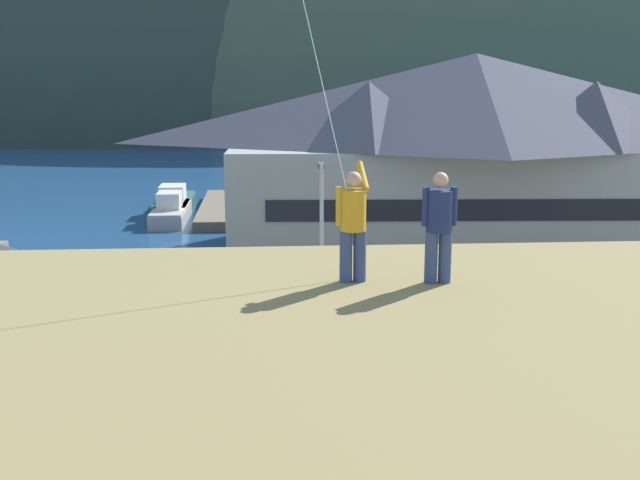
{
  "coord_description": "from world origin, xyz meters",
  "views": [
    {
      "loc": [
        -0.94,
        -20.57,
        10.54
      ],
      "look_at": [
        1.01,
        9.0,
        3.98
      ],
      "focal_mm": 43.97,
      "sensor_mm": 36.0,
      "label": 1
    }
  ],
  "objects_px": {
    "parked_car_mid_row_center": "(107,339)",
    "parked_car_corner_spot": "(250,341)",
    "moored_boat_wharfside": "(174,204)",
    "person_kite_flyer": "(353,222)",
    "moored_boat_outer_mooring": "(272,199)",
    "parked_car_back_row_left": "(454,389)",
    "moored_boat_inner_slip": "(171,212)",
    "harbor_lodge": "(473,149)",
    "parking_light_pole": "(321,232)",
    "person_companion": "(439,224)",
    "wharf_dock": "(223,209)",
    "parked_car_back_row_right": "(184,408)"
  },
  "relations": [
    {
      "from": "person_kite_flyer",
      "to": "moored_boat_outer_mooring",
      "type": "bearing_deg",
      "value": 91.28
    },
    {
      "from": "moored_boat_outer_mooring",
      "to": "parked_car_back_row_left",
      "type": "relative_size",
      "value": 1.88
    },
    {
      "from": "parked_car_mid_row_center",
      "to": "parked_car_corner_spot",
      "type": "bearing_deg",
      "value": -5.87
    },
    {
      "from": "moored_boat_outer_mooring",
      "to": "parked_car_corner_spot",
      "type": "bearing_deg",
      "value": -91.71
    },
    {
      "from": "moored_boat_wharfside",
      "to": "parked_car_back_row_right",
      "type": "xyz_separation_m",
      "value": [
        4.5,
        -36.48,
        0.34
      ]
    },
    {
      "from": "moored_boat_inner_slip",
      "to": "parked_car_back_row_left",
      "type": "xyz_separation_m",
      "value": [
        12.31,
        -32.41,
        0.34
      ]
    },
    {
      "from": "moored_boat_wharfside",
      "to": "wharf_dock",
      "type": "bearing_deg",
      "value": -4.89
    },
    {
      "from": "moored_boat_inner_slip",
      "to": "parked_car_corner_spot",
      "type": "bearing_deg",
      "value": -77.56
    },
    {
      "from": "moored_boat_wharfside",
      "to": "moored_boat_inner_slip",
      "type": "bearing_deg",
      "value": -87.19
    },
    {
      "from": "moored_boat_wharfside",
      "to": "parked_car_back_row_left",
      "type": "relative_size",
      "value": 1.85
    },
    {
      "from": "moored_boat_inner_slip",
      "to": "parked_car_mid_row_center",
      "type": "height_order",
      "value": "moored_boat_inner_slip"
    },
    {
      "from": "moored_boat_outer_mooring",
      "to": "parked_car_corner_spot",
      "type": "xyz_separation_m",
      "value": [
        -0.98,
        -32.65,
        0.34
      ]
    },
    {
      "from": "parking_light_pole",
      "to": "person_companion",
      "type": "bearing_deg",
      "value": -88.54
    },
    {
      "from": "parked_car_back_row_left",
      "to": "parked_car_corner_spot",
      "type": "height_order",
      "value": "same"
    },
    {
      "from": "moored_boat_wharfside",
      "to": "parked_car_mid_row_center",
      "type": "bearing_deg",
      "value": -87.79
    },
    {
      "from": "parked_car_mid_row_center",
      "to": "person_kite_flyer",
      "type": "height_order",
      "value": "person_kite_flyer"
    },
    {
      "from": "harbor_lodge",
      "to": "moored_boat_outer_mooring",
      "type": "height_order",
      "value": "harbor_lodge"
    },
    {
      "from": "person_kite_flyer",
      "to": "parking_light_pole",
      "type": "bearing_deg",
      "value": 87.56
    },
    {
      "from": "parked_car_back_row_left",
      "to": "parking_light_pole",
      "type": "xyz_separation_m",
      "value": [
        -3.35,
        9.44,
        2.89
      ]
    },
    {
      "from": "wharf_dock",
      "to": "moored_boat_inner_slip",
      "type": "xyz_separation_m",
      "value": [
        -3.46,
        -2.95,
        0.37
      ]
    },
    {
      "from": "wharf_dock",
      "to": "moored_boat_wharfside",
      "type": "xyz_separation_m",
      "value": [
        -3.61,
        0.31,
        0.37
      ]
    },
    {
      "from": "moored_boat_outer_mooring",
      "to": "parked_car_back_row_right",
      "type": "relative_size",
      "value": 1.88
    },
    {
      "from": "parked_car_back_row_left",
      "to": "parked_car_mid_row_center",
      "type": "xyz_separation_m",
      "value": [
        -11.29,
        5.25,
        0.0
      ]
    },
    {
      "from": "wharf_dock",
      "to": "parked_car_back_row_left",
      "type": "xyz_separation_m",
      "value": [
        8.85,
        -35.36,
        0.71
      ]
    },
    {
      "from": "moored_boat_wharfside",
      "to": "person_kite_flyer",
      "type": "xyz_separation_m",
      "value": [
        8.29,
        -45.51,
        7.47
      ]
    },
    {
      "from": "moored_boat_outer_mooring",
      "to": "parked_car_back_row_left",
      "type": "distance_m",
      "value": 37.75
    },
    {
      "from": "moored_boat_outer_mooring",
      "to": "moored_boat_inner_slip",
      "type": "bearing_deg",
      "value": -144.94
    },
    {
      "from": "parked_car_corner_spot",
      "to": "moored_boat_outer_mooring",
      "type": "bearing_deg",
      "value": 88.29
    },
    {
      "from": "parked_car_back_row_left",
      "to": "person_companion",
      "type": "height_order",
      "value": "person_companion"
    },
    {
      "from": "moored_boat_wharfside",
      "to": "parked_car_mid_row_center",
      "type": "xyz_separation_m",
      "value": [
        1.17,
        -30.41,
        0.34
      ]
    },
    {
      "from": "parked_car_mid_row_center",
      "to": "person_kite_flyer",
      "type": "distance_m",
      "value": 18.15
    },
    {
      "from": "moored_boat_outer_mooring",
      "to": "person_companion",
      "type": "xyz_separation_m",
      "value": [
        2.37,
        -47.39,
        7.45
      ]
    },
    {
      "from": "moored_boat_outer_mooring",
      "to": "moored_boat_inner_slip",
      "type": "height_order",
      "value": "same"
    },
    {
      "from": "moored_boat_inner_slip",
      "to": "parked_car_back_row_right",
      "type": "bearing_deg",
      "value": -82.56
    },
    {
      "from": "moored_boat_inner_slip",
      "to": "person_companion",
      "type": "relative_size",
      "value": 4.01
    },
    {
      "from": "moored_boat_wharfside",
      "to": "parking_light_pole",
      "type": "relative_size",
      "value": 1.18
    },
    {
      "from": "moored_boat_inner_slip",
      "to": "parked_car_back_row_right",
      "type": "relative_size",
      "value": 1.65
    },
    {
      "from": "moored_boat_outer_mooring",
      "to": "parking_light_pole",
      "type": "height_order",
      "value": "parking_light_pole"
    },
    {
      "from": "wharf_dock",
      "to": "moored_boat_wharfside",
      "type": "bearing_deg",
      "value": 175.11
    },
    {
      "from": "harbor_lodge",
      "to": "parked_car_back_row_right",
      "type": "relative_size",
      "value": 6.89
    },
    {
      "from": "parked_car_back_row_left",
      "to": "person_kite_flyer",
      "type": "relative_size",
      "value": 2.28
    },
    {
      "from": "moored_boat_outer_mooring",
      "to": "parked_car_corner_spot",
      "type": "relative_size",
      "value": 1.85
    },
    {
      "from": "parked_car_back_row_right",
      "to": "parked_car_back_row_left",
      "type": "xyz_separation_m",
      "value": [
        7.96,
        0.82,
        0.0
      ]
    },
    {
      "from": "harbor_lodge",
      "to": "wharf_dock",
      "type": "relative_size",
      "value": 2.14
    },
    {
      "from": "person_companion",
      "to": "person_kite_flyer",
      "type": "bearing_deg",
      "value": 172.98
    },
    {
      "from": "parked_car_mid_row_center",
      "to": "person_companion",
      "type": "relative_size",
      "value": 2.44
    },
    {
      "from": "moored_boat_wharfside",
      "to": "moored_boat_inner_slip",
      "type": "distance_m",
      "value": 3.26
    },
    {
      "from": "harbor_lodge",
      "to": "parked_car_back_row_right",
      "type": "height_order",
      "value": "harbor_lodge"
    },
    {
      "from": "parked_car_back_row_right",
      "to": "parked_car_mid_row_center",
      "type": "relative_size",
      "value": 1.0
    },
    {
      "from": "harbor_lodge",
      "to": "moored_boat_wharfside",
      "type": "xyz_separation_m",
      "value": [
        -18.56,
        13.77,
        -5.28
      ]
    }
  ]
}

